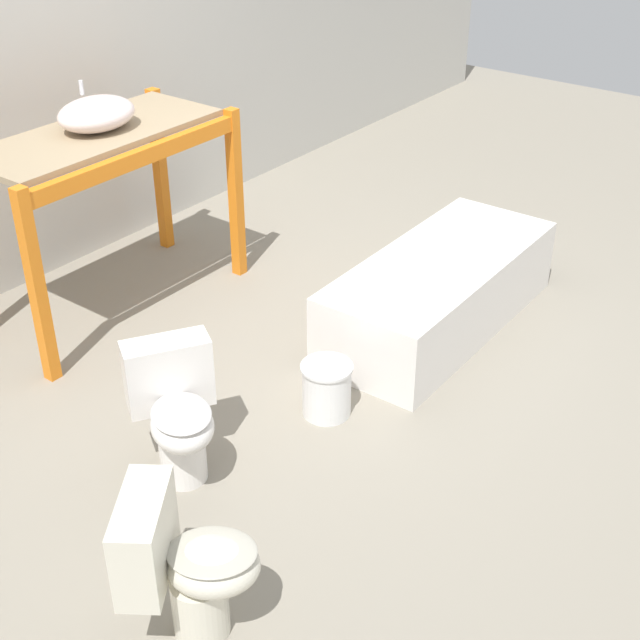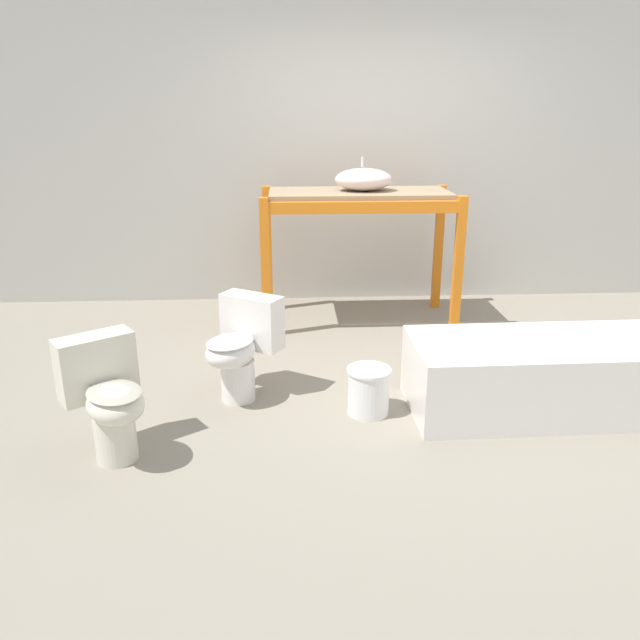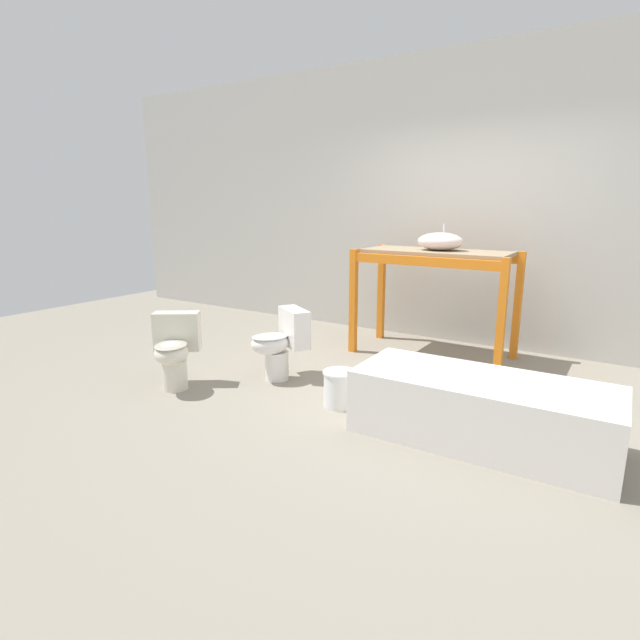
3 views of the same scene
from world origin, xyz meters
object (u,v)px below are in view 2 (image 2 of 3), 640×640
bathtub_main (550,370)px  bucket_white (368,390)px  sink_basin (364,179)px  toilet_near (108,396)px  toilet_far (241,345)px

bathtub_main → bucket_white: 1.11m
bucket_white → sink_basin: bearing=84.9°
toilet_near → bathtub_main: bearing=-25.6°
bathtub_main → sink_basin: bearing=117.8°
toilet_far → bucket_white: bearing=13.1°
bathtub_main → toilet_far: 1.90m
toilet_near → toilet_far: 0.93m
sink_basin → bathtub_main: bearing=-61.3°
toilet_far → bucket_white: 0.84m
toilet_near → bucket_white: bearing=-18.7°
bathtub_main → toilet_near: toilet_near is taller
sink_basin → toilet_far: (-0.93, -1.46, -0.85)m
sink_basin → toilet_near: 2.78m
bathtub_main → bucket_white: size_ratio=5.86×
sink_basin → bucket_white: (-0.15, -1.73, -1.05)m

